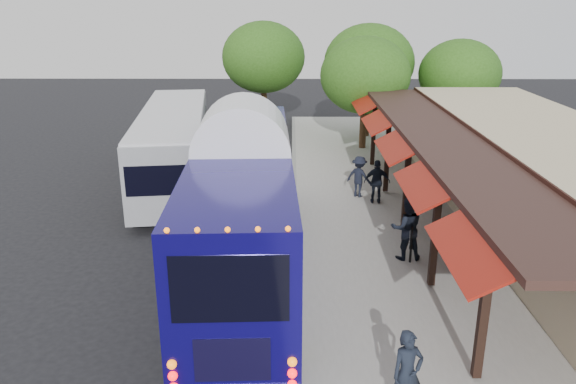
% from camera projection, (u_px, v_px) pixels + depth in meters
% --- Properties ---
extents(ground, '(90.00, 90.00, 0.00)m').
position_uv_depth(ground, '(294.00, 291.00, 15.55)').
color(ground, black).
rests_on(ground, ground).
extents(sidewalk, '(10.00, 40.00, 0.15)m').
position_uv_depth(sidewalk, '(439.00, 232.00, 19.28)').
color(sidewalk, '#9E9B93').
rests_on(sidewalk, ground).
extents(curb, '(0.20, 40.00, 0.16)m').
position_uv_depth(curb, '(295.00, 232.00, 19.32)').
color(curb, gray).
rests_on(curb, ground).
extents(station_shelter, '(8.15, 20.00, 3.60)m').
position_uv_depth(station_shelter, '(545.00, 184.00, 18.69)').
color(station_shelter, '#C6B589').
rests_on(station_shelter, ground).
extents(coach_bus, '(3.19, 12.70, 4.03)m').
position_uv_depth(coach_bus, '(244.00, 200.00, 16.25)').
color(coach_bus, '#0D0753').
rests_on(coach_bus, ground).
extents(city_bus, '(4.11, 12.22, 3.22)m').
position_uv_depth(city_bus, '(174.00, 143.00, 24.28)').
color(city_bus, gray).
rests_on(city_bus, ground).
extents(ped_a, '(0.74, 0.60, 1.74)m').
position_uv_depth(ped_a, '(407.00, 373.00, 10.48)').
color(ped_a, black).
rests_on(ped_a, sidewalk).
extents(ped_b, '(0.98, 0.77, 1.98)m').
position_uv_depth(ped_b, '(407.00, 228.00, 16.87)').
color(ped_b, black).
rests_on(ped_b, sidewalk).
extents(ped_c, '(1.04, 0.49, 1.72)m').
position_uv_depth(ped_c, '(377.00, 182.00, 21.65)').
color(ped_c, black).
rests_on(ped_c, sidewalk).
extents(ped_d, '(1.24, 1.11, 1.66)m').
position_uv_depth(ped_d, '(359.00, 177.00, 22.37)').
color(ped_d, black).
rests_on(ped_d, sidewalk).
extents(sign_board, '(0.23, 0.51, 1.16)m').
position_uv_depth(sign_board, '(412.00, 238.00, 16.68)').
color(sign_board, black).
rests_on(sign_board, sidewalk).
extents(tree_left, '(4.67, 4.67, 5.98)m').
position_uv_depth(tree_left, '(365.00, 75.00, 28.96)').
color(tree_left, '#382314').
rests_on(tree_left, ground).
extents(tree_mid, '(5.08, 5.08, 6.50)m').
position_uv_depth(tree_mid, '(369.00, 63.00, 31.52)').
color(tree_mid, '#382314').
rests_on(tree_mid, ground).
extents(tree_right, '(4.47, 4.47, 5.72)m').
position_uv_depth(tree_right, '(460.00, 74.00, 30.79)').
color(tree_right, '#382314').
rests_on(tree_right, ground).
extents(tree_far, '(5.10, 5.10, 6.53)m').
position_uv_depth(tree_far, '(263.00, 57.00, 34.39)').
color(tree_far, '#382314').
rests_on(tree_far, ground).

